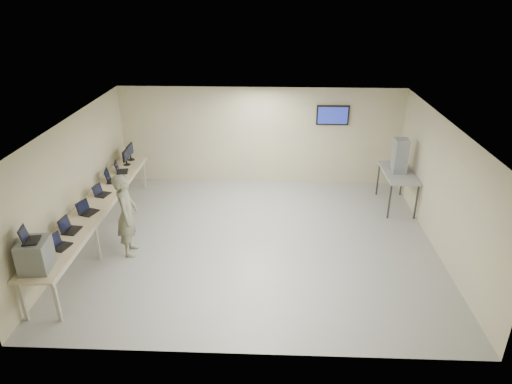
{
  "coord_description": "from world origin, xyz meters",
  "views": [
    {
      "loc": [
        0.38,
        -9.03,
        5.39
      ],
      "look_at": [
        0.0,
        0.2,
        1.15
      ],
      "focal_mm": 32.0,
      "sensor_mm": 36.0,
      "label": 1
    }
  ],
  "objects_px": {
    "equipment_box": "(35,255)",
    "side_table": "(398,174)",
    "soldier": "(127,215)",
    "workbench": "(96,206)"
  },
  "relations": [
    {
      "from": "equipment_box",
      "to": "side_table",
      "type": "relative_size",
      "value": 0.34
    },
    {
      "from": "workbench",
      "to": "soldier",
      "type": "height_order",
      "value": "soldier"
    },
    {
      "from": "equipment_box",
      "to": "soldier",
      "type": "distance_m",
      "value": 2.23
    },
    {
      "from": "equipment_box",
      "to": "side_table",
      "type": "height_order",
      "value": "equipment_box"
    },
    {
      "from": "side_table",
      "to": "soldier",
      "type": "bearing_deg",
      "value": -157.93
    },
    {
      "from": "workbench",
      "to": "side_table",
      "type": "height_order",
      "value": "side_table"
    },
    {
      "from": "workbench",
      "to": "equipment_box",
      "type": "distance_m",
      "value": 2.62
    },
    {
      "from": "equipment_box",
      "to": "side_table",
      "type": "bearing_deg",
      "value": 25.51
    },
    {
      "from": "soldier",
      "to": "workbench",
      "type": "bearing_deg",
      "value": 48.67
    },
    {
      "from": "equipment_box",
      "to": "soldier",
      "type": "xyz_separation_m",
      "value": [
        0.94,
        2.01,
        -0.25
      ]
    }
  ]
}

